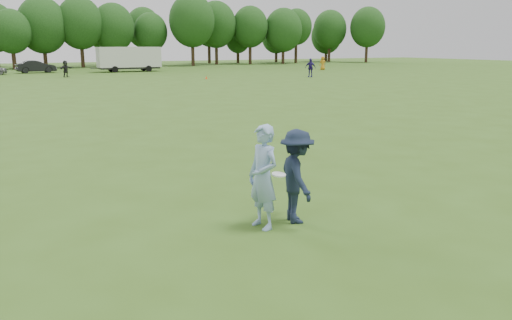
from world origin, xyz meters
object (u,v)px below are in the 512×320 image
object	(u,v)px
player_far_d	(66,69)
defender	(297,176)
player_far_c	(323,63)
cargo_trailer	(129,58)
player_far_b	(310,68)
car_f	(36,67)
thrower	(263,177)
field_cone	(206,78)

from	to	relation	value
player_far_d	defender	bearing A→B (deg)	-124.70
player_far_c	player_far_d	distance (m)	34.26
player_far_c	cargo_trailer	world-z (taller)	cargo_trailer
player_far_b	car_f	distance (m)	34.78
car_f	cargo_trailer	distance (m)	11.52
thrower	player_far_d	size ratio (longest dim) A/B	1.11
player_far_b	player_far_d	world-z (taller)	player_far_b
player_far_b	player_far_d	distance (m)	26.80
thrower	car_f	distance (m)	61.48
thrower	field_cone	bearing A→B (deg)	149.24
player_far_b	player_far_d	size ratio (longest dim) A/B	1.12
car_f	player_far_c	bearing A→B (deg)	-114.38
thrower	cargo_trailer	distance (m)	60.08
player_far_c	player_far_d	xyz separation A→B (m)	(-34.26, -0.01, -0.04)
player_far_d	cargo_trailer	size ratio (longest dim) A/B	0.20
player_far_d	car_f	xyz separation A→B (m)	(-2.09, 10.87, -0.13)
car_f	field_cone	bearing A→B (deg)	-152.80
thrower	field_cone	size ratio (longest dim) A/B	6.72
defender	car_f	distance (m)	61.49
thrower	player_far_b	world-z (taller)	player_far_b
thrower	player_far_b	size ratio (longest dim) A/B	1.00
thrower	car_f	size ratio (longest dim) A/B	0.43
player_far_c	cargo_trailer	size ratio (longest dim) A/B	0.21
defender	cargo_trailer	distance (m)	59.95
car_f	defender	bearing A→B (deg)	171.92
player_far_c	field_cone	xyz separation A→B (m)	(-21.81, -9.95, -0.80)
player_far_b	player_far_c	xyz separation A→B (m)	(10.50, 12.41, -0.06)
defender	car_f	world-z (taller)	defender
player_far_b	player_far_d	xyz separation A→B (m)	(-23.75, 12.40, -0.10)
player_far_c	car_f	world-z (taller)	player_far_c
thrower	player_far_b	bearing A→B (deg)	135.08
player_far_d	cargo_trailer	world-z (taller)	cargo_trailer
player_far_c	cargo_trailer	distance (m)	26.50
player_far_b	cargo_trailer	bearing A→B (deg)	173.36
player_far_d	field_cone	bearing A→B (deg)	-70.52
field_cone	cargo_trailer	xyz separation A→B (m)	(-3.38, 18.15, 1.63)
thrower	car_f	world-z (taller)	thrower
player_far_b	cargo_trailer	distance (m)	25.32
field_cone	cargo_trailer	size ratio (longest dim) A/B	0.03
player_far_d	car_f	bearing A→B (deg)	68.96
field_cone	cargo_trailer	bearing A→B (deg)	100.54
field_cone	cargo_trailer	distance (m)	18.53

